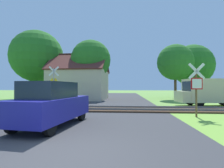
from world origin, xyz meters
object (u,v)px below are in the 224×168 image
crossing_sign_far (54,82)px  tree_far (192,65)px  tree_center (91,60)px  tree_left (37,56)px  stop_sign_near (196,86)px  tree_right (175,62)px  mail_truck (209,91)px  house (80,84)px  parked_car (52,104)px

crossing_sign_far → tree_far: (16.22, 12.56, 2.88)m
crossing_sign_far → tree_center: size_ratio=0.45×
tree_center → tree_left: bearing=174.4°
stop_sign_near → tree_right: tree_right is taller
tree_center → tree_right: (10.60, 0.36, -0.36)m
tree_right → tree_far: (3.87, 4.89, 0.19)m
tree_left → tree_far: tree_left is taller
stop_sign_near → crossing_sign_far: bearing=-32.6°
crossing_sign_far → stop_sign_near: bearing=-43.5°
tree_right → mail_truck: size_ratio=1.36×
tree_center → crossing_sign_far: bearing=-103.5°
stop_sign_near → house: 15.77m
stop_sign_near → mail_truck: stop_sign_near is taller
stop_sign_near → tree_center: size_ratio=0.37×
stop_sign_near → tree_center: bearing=-61.9°
tree_center → tree_far: 15.39m
stop_sign_near → tree_right: (2.46, 12.83, 3.04)m
crossing_sign_far → tree_right: tree_right is taller
stop_sign_near → mail_truck: 6.44m
stop_sign_near → tree_center: 15.26m
tree_right → tree_far: tree_far is taller
crossing_sign_far → tree_far: bearing=21.8°
tree_left → parked_car: (9.03, -15.81, -4.84)m
crossing_sign_far → tree_left: (-5.79, 8.05, 3.76)m
tree_right → mail_truck: (0.74, -7.26, -3.42)m
tree_left → tree_center: (7.54, -0.74, -0.71)m
house → tree_right: size_ratio=1.02×
house → tree_center: 3.33m
house → tree_far: bearing=19.7°
tree_left → tree_far: bearing=11.6°
crossing_sign_far → tree_center: (1.75, 7.31, 3.05)m
crossing_sign_far → tree_far: size_ratio=0.43×
stop_sign_near → tree_left: size_ratio=0.31×
tree_center → mail_truck: (11.34, -6.89, -3.78)m
stop_sign_near → tree_left: tree_left is taller
mail_truck → parked_car: size_ratio=1.22×
crossing_sign_far → parked_car: 8.47m
tree_center → mail_truck: tree_center is taller
house → tree_center: size_ratio=0.93×
house → mail_truck: size_ratio=1.39×
tree_left → mail_truck: size_ratio=1.81×
parked_car → crossing_sign_far: bearing=119.8°
house → tree_left: (-6.11, 0.67, 3.73)m
tree_far → tree_center: bearing=-160.1°
house → parked_car: bearing=-77.5°
crossing_sign_far → parked_car: bearing=-83.3°
tree_right → crossing_sign_far: bearing=-148.1°
tree_right → tree_far: 6.24m
tree_right → parked_car: bearing=-120.5°
house → parked_car: 15.45m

